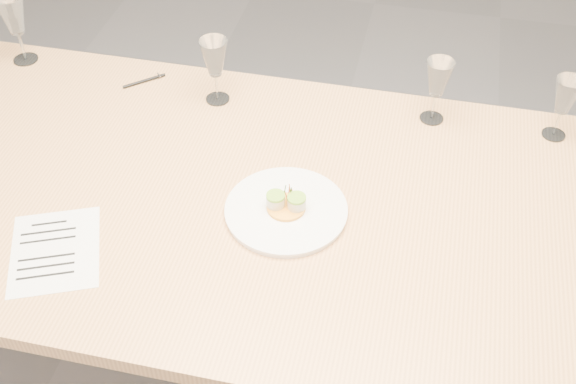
% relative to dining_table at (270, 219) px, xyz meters
% --- Properties ---
extents(ground, '(7.00, 7.00, 0.00)m').
position_rel_dining_table_xyz_m(ground, '(0.00, 0.00, -0.68)').
color(ground, slate).
rests_on(ground, ground).
extents(dining_table, '(2.40, 1.00, 0.75)m').
position_rel_dining_table_xyz_m(dining_table, '(0.00, 0.00, 0.00)').
color(dining_table, tan).
rests_on(dining_table, ground).
extents(dinner_plate, '(0.29, 0.29, 0.07)m').
position_rel_dining_table_xyz_m(dinner_plate, '(0.05, -0.03, 0.08)').
color(dinner_plate, white).
rests_on(dinner_plate, dining_table).
extents(recipe_sheet, '(0.28, 0.30, 0.00)m').
position_rel_dining_table_xyz_m(recipe_sheet, '(-0.43, -0.26, 0.07)').
color(recipe_sheet, white).
rests_on(recipe_sheet, dining_table).
extents(ballpoint_pen, '(0.10, 0.09, 0.01)m').
position_rel_dining_table_xyz_m(ballpoint_pen, '(-0.47, 0.39, 0.07)').
color(ballpoint_pen, black).
rests_on(ballpoint_pen, dining_table).
extents(wine_glass_0, '(0.08, 0.08, 0.21)m').
position_rel_dining_table_xyz_m(wine_glass_0, '(-0.86, 0.42, 0.21)').
color(wine_glass_0, white).
rests_on(wine_glass_0, dining_table).
extents(wine_glass_1, '(0.08, 0.08, 0.19)m').
position_rel_dining_table_xyz_m(wine_glass_1, '(-0.24, 0.36, 0.20)').
color(wine_glass_1, white).
rests_on(wine_glass_1, dining_table).
extents(wine_glass_2, '(0.07, 0.07, 0.18)m').
position_rel_dining_table_xyz_m(wine_glass_2, '(0.35, 0.40, 0.20)').
color(wine_glass_2, white).
rests_on(wine_glass_2, dining_table).
extents(wine_glass_3, '(0.07, 0.07, 0.18)m').
position_rel_dining_table_xyz_m(wine_glass_3, '(0.67, 0.40, 0.19)').
color(wine_glass_3, white).
rests_on(wine_glass_3, dining_table).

